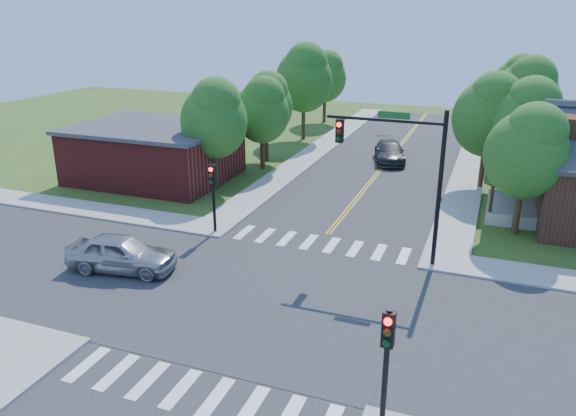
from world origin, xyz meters
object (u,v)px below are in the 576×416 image
at_px(signal_mast_ne, 403,161).
at_px(car_dgrey, 390,152).
at_px(signal_pole_nw, 213,185).
at_px(car_silver, 122,254).
at_px(signal_pole_se, 387,348).

distance_m(signal_mast_ne, car_dgrey, 18.47).
distance_m(signal_pole_nw, car_silver, 5.98).
relative_size(signal_pole_se, car_silver, 0.74).
height_order(signal_pole_se, signal_pole_nw, same).
relative_size(signal_pole_nw, car_silver, 0.74).
relative_size(signal_mast_ne, signal_pole_se, 1.89).
xyz_separation_m(signal_pole_se, signal_pole_nw, (-11.20, 11.20, 0.00)).
height_order(signal_mast_ne, car_dgrey, signal_mast_ne).
bearing_deg(signal_pole_se, signal_mast_ne, 98.56).
bearing_deg(signal_pole_nw, car_dgrey, 71.96).
bearing_deg(car_silver, signal_pole_nw, -27.41).
bearing_deg(signal_mast_ne, car_silver, -154.50).
xyz_separation_m(car_silver, car_dgrey, (7.56, 23.01, -0.08)).
bearing_deg(car_dgrey, car_silver, -123.22).
bearing_deg(signal_pole_nw, signal_pole_se, -45.00).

